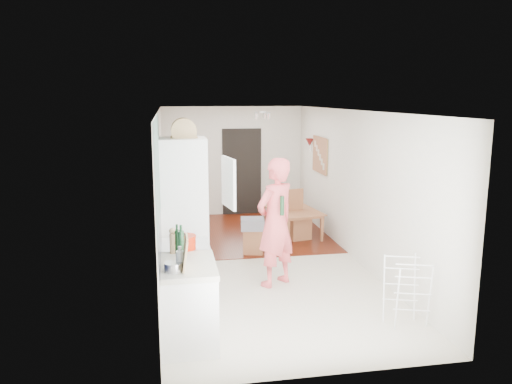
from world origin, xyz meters
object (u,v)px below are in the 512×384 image
object	(u,v)px
dining_chair	(298,215)
stool	(253,241)
dining_table	(293,223)
drying_rack	(406,292)
person	(276,211)

from	to	relation	value
dining_chair	stool	xyz separation A→B (m)	(-1.00, -0.74, -0.25)
dining_table	dining_chair	bearing A→B (deg)	175.02
dining_chair	drying_rack	xyz separation A→B (m)	(0.33, -3.82, -0.06)
person	dining_table	bearing A→B (deg)	-143.64
dining_chair	dining_table	bearing A→B (deg)	80.79
drying_rack	dining_table	bearing A→B (deg)	112.75
person	drying_rack	world-z (taller)	person
dining_table	drying_rack	distance (m)	4.19
stool	person	bearing A→B (deg)	-87.55
dining_table	dining_chair	world-z (taller)	dining_chair
dining_chair	drying_rack	size ratio (longest dim) A/B	1.15
dining_table	person	bearing A→B (deg)	152.15
person	stool	distance (m)	1.75
dining_table	dining_chair	size ratio (longest dim) A/B	1.36
dining_chair	stool	size ratio (longest dim) A/B	2.15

